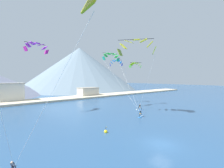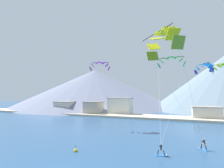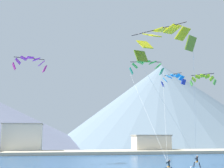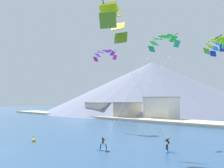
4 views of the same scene
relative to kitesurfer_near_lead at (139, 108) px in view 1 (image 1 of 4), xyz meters
name	(u,v)px [view 1 (image 1 of 4)]	position (x,y,z in m)	size (l,w,h in m)	color
ground_plane	(161,144)	(-14.12, -15.85, -0.50)	(400.00, 400.00, 0.00)	navy
kitesurfer_near_lead	(139,108)	(0.00, 0.00, 0.00)	(1.47, 1.56, 1.71)	#337FDB
kitesurfer_near_trail	(141,115)	(-5.32, -5.09, -0.04)	(1.79, 0.80, 1.67)	#337FDB
parafoil_kite_near_lead	(136,45)	(-5.30, -3.61, 15.71)	(8.74, 8.28, 16.32)	olive
parafoil_kite_near_trail	(111,56)	(-4.56, 6.43, 14.43)	(5.44, 12.34, 14.60)	#17A078
parafoil_kite_distant_high_outer	(116,62)	(1.78, 11.70, 13.62)	(3.67, 3.89, 2.11)	#1F31AF
parafoil_kite_distant_low_drift	(37,46)	(-22.84, 11.51, 15.59)	(5.60, 2.70, 2.28)	#C21691
parafoil_kite_distant_mid_solo	(135,65)	(4.12, 5.17, 12.52)	(3.92, 2.69, 1.77)	green
race_marker_buoy	(106,132)	(-17.25, -7.94, -0.35)	(0.56, 0.56, 1.02)	yellow
shoreline_strip	(49,100)	(-14.12, 33.31, -0.15)	(180.00, 10.00, 0.70)	beige
shore_building_harbour_front	(9,93)	(-26.31, 38.19, 3.02)	(9.24, 6.81, 7.02)	silver
shore_building_quay_west	(88,92)	(4.68, 35.77, 1.68)	(8.92, 6.35, 4.34)	beige
mountain_peak_central_summit	(80,69)	(23.99, 82.46, 16.04)	(88.79, 88.79, 33.08)	slate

